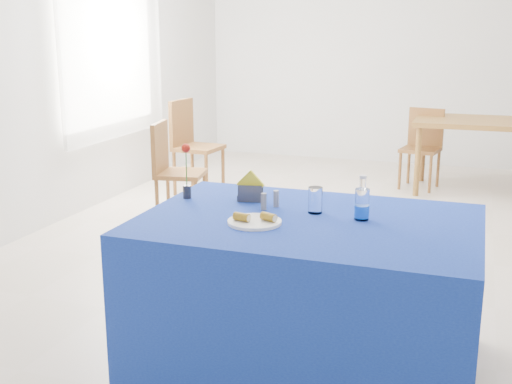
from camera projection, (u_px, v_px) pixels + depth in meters
floor at (341, 248)px, 4.95m from camera, size 7.00×7.00×0.00m
room_shell at (349, 13)px, 4.52m from camera, size 7.00×7.00×7.00m
window_pane at (108, 39)px, 6.09m from camera, size 0.04×1.50×1.60m
curtain at (114, 39)px, 6.07m from camera, size 0.04×1.75×1.85m
plate at (255, 222)px, 2.98m from camera, size 0.25×0.25×0.01m
drinking_glass at (315, 200)px, 3.14m from camera, size 0.07×0.07×0.13m
salt_shaker at (276, 199)px, 3.26m from camera, size 0.03×0.03×0.08m
pepper_shaker at (264, 201)px, 3.21m from camera, size 0.03×0.03×0.08m
blue_table at (307, 293)px, 3.15m from camera, size 1.60×1.10×0.76m
water_bottle at (362, 205)px, 3.03m from camera, size 0.07×0.07×0.21m
napkin_holder at (251, 192)px, 3.36m from camera, size 0.15×0.08×0.17m
rose_vase at (186, 172)px, 3.40m from camera, size 0.05×0.05×0.30m
oak_table at (483, 127)px, 6.49m from camera, size 1.35×0.88×0.76m
chair_bg_left at (423, 142)px, 6.78m from camera, size 0.43×0.43×0.83m
chair_win_a at (171, 165)px, 5.50m from camera, size 0.46×0.46×0.88m
chair_win_b at (191, 140)px, 6.53m from camera, size 0.46×0.46×0.95m
banana_pieces at (255, 217)px, 2.97m from camera, size 0.20×0.10×0.04m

